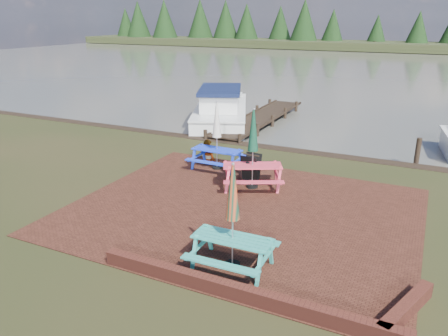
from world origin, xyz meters
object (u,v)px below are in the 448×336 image
at_px(boat_jetty, 221,111).
at_px(person, 208,140).
at_px(chalkboard, 251,168).
at_px(picnic_table_red, 253,161).
at_px(jetty, 259,118).
at_px(picnic_table_teal, 233,233).
at_px(picnic_table_blue, 217,146).

relative_size(boat_jetty, person, 4.76).
bearing_deg(person, chalkboard, 158.33).
height_order(picnic_table_red, jetty, picnic_table_red).
bearing_deg(boat_jetty, picnic_table_teal, -85.73).
height_order(picnic_table_teal, picnic_table_red, picnic_table_red).
bearing_deg(person, boat_jetty, -60.79).
height_order(picnic_table_teal, boat_jetty, picnic_table_teal).
bearing_deg(picnic_table_blue, person, 138.31).
bearing_deg(picnic_table_teal, picnic_table_blue, 118.38).
bearing_deg(jetty, picnic_table_blue, -79.68).
bearing_deg(picnic_table_red, person, 118.60).
height_order(picnic_table_red, person, picnic_table_red).
relative_size(picnic_table_blue, boat_jetty, 0.31).
xyz_separation_m(chalkboard, boat_jetty, (-4.66, 7.40, -0.03)).
xyz_separation_m(picnic_table_teal, boat_jetty, (-6.23, 12.24, -0.37)).
height_order(chalkboard, person, person).
height_order(chalkboard, boat_jetty, boat_jetty).
bearing_deg(person, picnic_table_blue, 144.92).
bearing_deg(picnic_table_blue, jetty, 101.02).
xyz_separation_m(picnic_table_red, boat_jetty, (-4.92, 7.93, -0.43)).
bearing_deg(picnic_table_red, picnic_table_teal, -99.11).
distance_m(jetty, person, 6.96).
distance_m(jetty, boat_jetty, 1.96).
bearing_deg(chalkboard, boat_jetty, 125.12).
bearing_deg(boat_jetty, person, -90.78).
distance_m(picnic_table_blue, jetty, 7.66).
relative_size(picnic_table_teal, chalkboard, 2.61).
height_order(picnic_table_blue, chalkboard, picnic_table_blue).
xyz_separation_m(picnic_table_red, person, (-2.42, 1.72, -0.06)).
bearing_deg(boat_jetty, picnic_table_red, -80.87).
relative_size(picnic_table_red, picnic_table_blue, 1.05).
height_order(picnic_table_red, boat_jetty, picnic_table_red).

